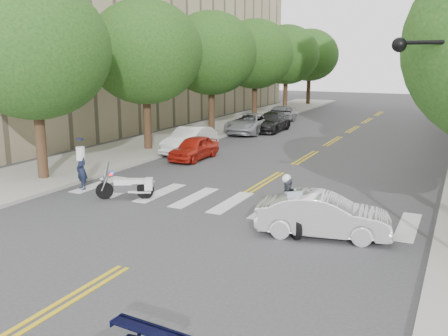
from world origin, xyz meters
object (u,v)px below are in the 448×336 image
Objects in this scene: officer_standing at (82,169)px; convertible at (323,215)px; motorcycle_parked at (130,186)px; motorcycle_police at (285,205)px.

officer_standing is 0.43× the size of convertible.
motorcycle_parked is 1.20× the size of officer_standing.
motorcycle_police is 0.90× the size of motorcycle_parked.
motorcycle_police reaches higher than convertible.
motorcycle_police is 0.46× the size of convertible.
convertible is at bearing 137.95° from motorcycle_police.
convertible is at bearing 17.70° from officer_standing.
motorcycle_parked is 2.61m from officer_standing.
motorcycle_parked is (-6.44, 0.76, -0.31)m from motorcycle_police.
officer_standing reaches higher than motorcycle_parked.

